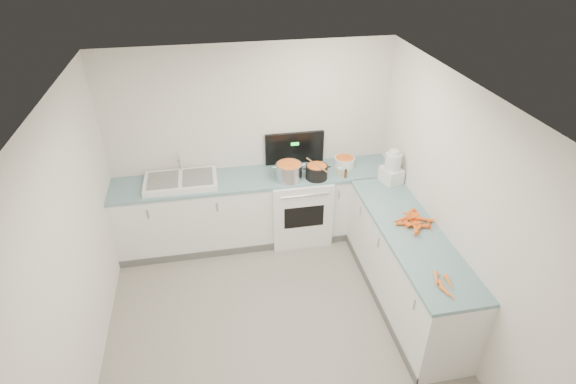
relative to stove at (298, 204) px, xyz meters
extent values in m
cube|color=white|center=(-0.55, 0.01, -0.02)|extent=(3.50, 0.60, 0.90)
cube|color=#749EA4|center=(-0.55, 0.01, 0.45)|extent=(3.50, 0.62, 0.04)
cube|color=white|center=(0.90, -1.39, -0.02)|extent=(0.60, 2.20, 0.90)
cube|color=#749EA4|center=(0.90, -1.39, 0.45)|extent=(0.62, 2.20, 0.04)
cube|color=white|center=(0.00, -0.01, -0.02)|extent=(0.76, 0.65, 0.90)
cube|color=black|center=(0.00, 0.29, 0.68)|extent=(0.76, 0.05, 0.42)
cube|color=white|center=(-1.45, 0.01, 0.50)|extent=(0.86, 0.52, 0.07)
cube|color=slate|center=(-1.65, 0.01, 0.54)|extent=(0.36, 0.42, 0.01)
cube|color=slate|center=(-1.25, 0.01, 0.54)|extent=(0.36, 0.42, 0.01)
cylinder|color=silver|center=(-1.45, 0.23, 0.66)|extent=(0.03, 0.03, 0.24)
cylinder|color=silver|center=(-0.15, -0.13, 0.56)|extent=(0.37, 0.37, 0.23)
cylinder|color=black|center=(0.19, -0.16, 0.54)|extent=(0.27, 0.27, 0.19)
cylinder|color=#AD7A47|center=(0.19, -0.16, 0.65)|extent=(0.18, 0.41, 0.02)
cylinder|color=white|center=(0.61, 0.08, 0.53)|extent=(0.28, 0.28, 0.12)
cylinder|color=#593319|center=(0.54, -0.21, 0.51)|extent=(0.04, 0.04, 0.09)
cylinder|color=#E5B266|center=(0.49, -0.13, 0.51)|extent=(0.05, 0.05, 0.08)
cube|color=white|center=(1.05, -0.41, 0.56)|extent=(0.26, 0.29, 0.18)
cylinder|color=silver|center=(1.05, -0.41, 0.74)|extent=(0.19, 0.19, 0.19)
cylinder|color=white|center=(1.05, -0.41, 0.86)|extent=(0.11, 0.11, 0.05)
cone|color=orange|center=(0.91, -1.31, 0.49)|extent=(0.15, 0.18, 0.05)
cone|color=orange|center=(0.95, -1.29, 0.49)|extent=(0.20, 0.13, 0.05)
cone|color=orange|center=(0.93, -1.43, 0.49)|extent=(0.18, 0.18, 0.05)
cone|color=orange|center=(1.10, -1.36, 0.48)|extent=(0.08, 0.22, 0.04)
cone|color=orange|center=(0.98, -1.26, 0.49)|extent=(0.14, 0.17, 0.05)
cone|color=orange|center=(0.96, -1.33, 0.49)|extent=(0.10, 0.17, 0.05)
cone|color=orange|center=(0.94, -1.32, 0.49)|extent=(0.06, 0.21, 0.04)
cone|color=orange|center=(0.98, -1.36, 0.49)|extent=(0.14, 0.14, 0.04)
cone|color=orange|center=(1.09, -1.25, 0.49)|extent=(0.18, 0.11, 0.04)
cone|color=orange|center=(0.87, -1.29, 0.49)|extent=(0.21, 0.10, 0.05)
cone|color=orange|center=(0.97, -1.30, 0.49)|extent=(0.10, 0.21, 0.05)
cone|color=orange|center=(0.98, -1.35, 0.49)|extent=(0.20, 0.09, 0.05)
cone|color=orange|center=(0.92, -1.23, 0.52)|extent=(0.19, 0.11, 0.05)
cone|color=orange|center=(0.94, -1.19, 0.54)|extent=(0.18, 0.17, 0.05)
cone|color=orange|center=(0.91, -1.34, 0.51)|extent=(0.20, 0.08, 0.04)
cone|color=orange|center=(0.98, -1.18, 0.52)|extent=(0.16, 0.14, 0.04)
cone|color=orange|center=(0.83, -1.25, 0.52)|extent=(0.21, 0.10, 0.05)
cone|color=orange|center=(0.90, -1.43, 0.53)|extent=(0.08, 0.18, 0.04)
cone|color=orange|center=(1.07, -1.31, 0.53)|extent=(0.19, 0.15, 0.05)
cone|color=orange|center=(0.96, -1.18, 0.53)|extent=(0.20, 0.11, 0.05)
cone|color=orange|center=(0.95, -1.26, 0.53)|extent=(0.17, 0.09, 0.05)
cone|color=orange|center=(0.82, -2.30, 0.49)|extent=(0.09, 0.18, 0.04)
cone|color=orange|center=(0.81, -2.24, 0.49)|extent=(0.05, 0.18, 0.04)
cone|color=orange|center=(0.89, -2.18, 0.49)|extent=(0.06, 0.17, 0.04)
cone|color=orange|center=(0.80, -2.12, 0.49)|extent=(0.11, 0.18, 0.04)
cube|color=tan|center=(-1.76, 0.07, 0.54)|extent=(0.05, 0.04, 0.00)
cube|color=tan|center=(-1.66, 0.06, 0.54)|extent=(0.01, 0.04, 0.00)
cube|color=tan|center=(-1.58, 0.07, 0.54)|extent=(0.04, 0.01, 0.00)
cube|color=tan|center=(-1.57, 0.10, 0.54)|extent=(0.03, 0.03, 0.00)
cube|color=tan|center=(-1.61, 0.06, 0.54)|extent=(0.03, 0.02, 0.00)
cube|color=tan|center=(-1.75, 0.06, 0.54)|extent=(0.03, 0.04, 0.00)
cube|color=tan|center=(-1.69, 0.10, 0.54)|extent=(0.03, 0.01, 0.00)
cube|color=tan|center=(-1.58, 0.12, 0.54)|extent=(0.02, 0.04, 0.00)
cube|color=tan|center=(-1.70, -0.06, 0.54)|extent=(0.01, 0.05, 0.00)
cube|color=tan|center=(-1.55, -0.01, 0.55)|extent=(0.03, 0.03, 0.00)
cube|color=tan|center=(-1.69, 0.11, 0.54)|extent=(0.05, 0.01, 0.00)
camera|label=1|loc=(-1.04, -4.79, 3.25)|focal=28.00mm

